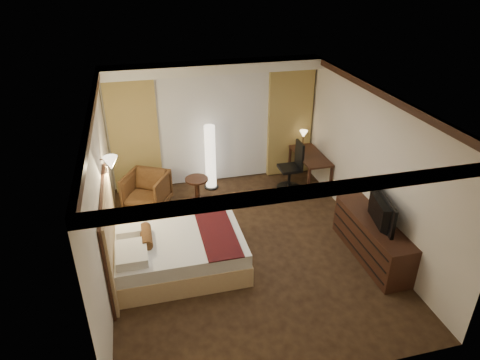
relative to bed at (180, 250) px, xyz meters
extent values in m
cube|color=black|center=(1.16, 0.19, -0.30)|extent=(4.50, 5.50, 0.01)
cube|color=white|center=(1.16, 0.19, 2.40)|extent=(4.50, 5.50, 0.01)
cube|color=#F2E2D1|center=(1.16, 2.94, 1.05)|extent=(4.50, 0.02, 2.70)
cube|color=#F2E2D1|center=(-1.09, 0.19, 1.05)|extent=(0.02, 5.50, 2.70)
cube|color=#F2E2D1|center=(3.41, 0.19, 1.05)|extent=(0.02, 5.50, 2.70)
cube|color=white|center=(1.16, 2.69, 2.30)|extent=(4.50, 0.50, 0.20)
cube|color=silver|center=(1.16, 2.86, 0.95)|extent=(2.48, 0.04, 2.45)
cube|color=#9E8148|center=(-0.54, 2.80, 0.95)|extent=(1.00, 0.14, 2.45)
cube|color=#9E8148|center=(2.86, 2.80, 0.95)|extent=(1.00, 0.14, 2.45)
imported|color=#472C15|center=(-0.42, 2.04, 0.11)|extent=(1.05, 1.03, 0.81)
imported|color=black|center=(3.13, -0.55, 0.72)|extent=(0.81, 1.17, 0.14)
camera|label=1|loc=(-0.42, -5.71, 4.29)|focal=32.00mm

